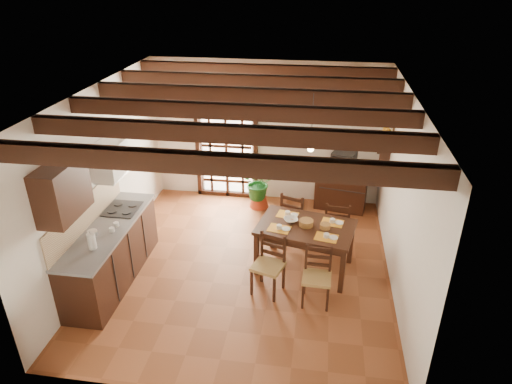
% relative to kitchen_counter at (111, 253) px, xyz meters
% --- Properties ---
extents(ground_plane, '(5.00, 5.00, 0.00)m').
position_rel_kitchen_counter_xyz_m(ground_plane, '(1.96, 0.60, -0.47)').
color(ground_plane, brown).
extents(room_shell, '(4.52, 5.02, 2.81)m').
position_rel_kitchen_counter_xyz_m(room_shell, '(1.96, 0.60, 1.34)').
color(room_shell, silver).
rests_on(room_shell, ground_plane).
extents(ceiling_beams, '(4.50, 4.34, 0.20)m').
position_rel_kitchen_counter_xyz_m(ceiling_beams, '(1.96, 0.60, 2.22)').
color(ceiling_beams, black).
rests_on(ceiling_beams, room_shell).
extents(french_door, '(1.26, 0.11, 2.32)m').
position_rel_kitchen_counter_xyz_m(french_door, '(1.16, 3.05, 0.70)').
color(french_door, white).
rests_on(french_door, ground_plane).
extents(kitchen_counter, '(0.64, 2.25, 1.38)m').
position_rel_kitchen_counter_xyz_m(kitchen_counter, '(0.00, 0.00, 0.00)').
color(kitchen_counter, black).
rests_on(kitchen_counter, ground_plane).
extents(upper_cabinet, '(0.35, 0.80, 0.70)m').
position_rel_kitchen_counter_xyz_m(upper_cabinet, '(-0.12, -0.70, 1.38)').
color(upper_cabinet, black).
rests_on(upper_cabinet, room_shell).
extents(range_hood, '(0.38, 0.60, 0.54)m').
position_rel_kitchen_counter_xyz_m(range_hood, '(-0.09, 0.55, 1.26)').
color(range_hood, white).
rests_on(range_hood, room_shell).
extents(counter_items, '(0.50, 1.43, 0.25)m').
position_rel_kitchen_counter_xyz_m(counter_items, '(0.00, 0.09, 0.49)').
color(counter_items, black).
rests_on(counter_items, kitchen_counter).
extents(dining_table, '(1.59, 1.19, 0.78)m').
position_rel_kitchen_counter_xyz_m(dining_table, '(2.87, 0.70, 0.21)').
color(dining_table, '#361C11').
rests_on(dining_table, ground_plane).
extents(chair_near_left, '(0.52, 0.51, 0.91)m').
position_rel_kitchen_counter_xyz_m(chair_near_left, '(2.38, 0.05, -0.19)').
color(chair_near_left, '#A98547').
rests_on(chair_near_left, ground_plane).
extents(chair_near_right, '(0.41, 0.39, 0.86)m').
position_rel_kitchen_counter_xyz_m(chair_near_right, '(3.08, -0.09, -0.20)').
color(chair_near_right, '#A98547').
rests_on(chair_near_right, ground_plane).
extents(chair_far_left, '(0.56, 0.54, 0.95)m').
position_rel_kitchen_counter_xyz_m(chair_far_left, '(2.66, 1.49, -0.17)').
color(chair_far_left, '#A98547').
rests_on(chair_far_left, ground_plane).
extents(chair_far_right, '(0.46, 0.44, 0.92)m').
position_rel_kitchen_counter_xyz_m(chair_far_right, '(3.37, 1.35, -0.18)').
color(chair_far_right, '#A98547').
rests_on(chair_far_right, ground_plane).
extents(table_setting, '(1.05, 0.70, 0.10)m').
position_rel_kitchen_counter_xyz_m(table_setting, '(2.87, 0.70, 0.37)').
color(table_setting, '#FFA928').
rests_on(table_setting, dining_table).
extents(table_bowl, '(0.27, 0.27, 0.05)m').
position_rel_kitchen_counter_xyz_m(table_bowl, '(2.63, 0.80, 0.34)').
color(table_bowl, white).
rests_on(table_bowl, dining_table).
extents(sideboard, '(1.03, 0.60, 0.82)m').
position_rel_kitchen_counter_xyz_m(sideboard, '(3.47, 2.83, -0.06)').
color(sideboard, black).
rests_on(sideboard, ground_plane).
extents(crt_tv, '(0.51, 0.50, 0.36)m').
position_rel_kitchen_counter_xyz_m(crt_tv, '(3.47, 2.82, 0.54)').
color(crt_tv, black).
rests_on(crt_tv, sideboard).
extents(fuse_box, '(0.25, 0.03, 0.32)m').
position_rel_kitchen_counter_xyz_m(fuse_box, '(3.46, 3.08, 1.28)').
color(fuse_box, white).
rests_on(fuse_box, room_shell).
extents(plant_pot, '(0.38, 0.38, 0.23)m').
position_rel_kitchen_counter_xyz_m(plant_pot, '(1.87, 2.64, -0.36)').
color(plant_pot, maroon).
rests_on(plant_pot, ground_plane).
extents(potted_plant, '(1.89, 1.70, 1.85)m').
position_rel_kitchen_counter_xyz_m(potted_plant, '(1.87, 2.64, 0.10)').
color(potted_plant, '#144C19').
rests_on(potted_plant, ground_plane).
extents(wall_shelf, '(0.20, 0.42, 0.20)m').
position_rel_kitchen_counter_xyz_m(wall_shelf, '(4.10, 2.20, 1.04)').
color(wall_shelf, black).
rests_on(wall_shelf, room_shell).
extents(shelf_vase, '(0.15, 0.15, 0.15)m').
position_rel_kitchen_counter_xyz_m(shelf_vase, '(4.10, 2.20, 1.18)').
color(shelf_vase, '#B2BFB2').
rests_on(shelf_vase, wall_shelf).
extents(shelf_flowers, '(0.14, 0.14, 0.36)m').
position_rel_kitchen_counter_xyz_m(shelf_flowers, '(4.10, 2.20, 1.38)').
color(shelf_flowers, '#FFA928').
rests_on(shelf_flowers, shelf_vase).
extents(framed_picture, '(0.03, 0.32, 0.32)m').
position_rel_kitchen_counter_xyz_m(framed_picture, '(4.18, 2.20, 1.58)').
color(framed_picture, brown).
rests_on(framed_picture, room_shell).
extents(pendant_lamp, '(0.36, 0.36, 0.84)m').
position_rel_kitchen_counter_xyz_m(pendant_lamp, '(2.87, 0.80, 1.60)').
color(pendant_lamp, black).
rests_on(pendant_lamp, room_shell).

